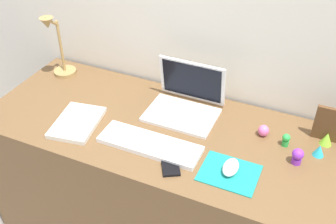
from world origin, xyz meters
TOP-DOWN VIEW (x-y plane):
  - back_wall at (0.00, 0.35)m, footprint 2.77×0.05m
  - desk at (0.00, 0.00)m, footprint 1.57×0.62m
  - laptop at (0.02, 0.16)m, footprint 0.30×0.24m
  - keyboard at (-0.01, -0.12)m, footprint 0.41×0.13m
  - mousepad at (0.32, -0.14)m, footprint 0.21×0.17m
  - mouse at (0.32, -0.13)m, footprint 0.06×0.10m
  - cell_phone at (0.10, -0.19)m, footprint 0.12×0.14m
  - desk_lamp at (-0.65, 0.17)m, footprint 0.11×0.15m
  - notebook_pad at (-0.35, -0.13)m, footprint 0.21×0.26m
  - picture_frame at (0.61, 0.20)m, footprint 0.12×0.02m
  - toy_figurine_pink at (0.38, 0.12)m, footprint 0.04×0.04m
  - toy_figurine_purple at (0.53, 0.01)m, footprint 0.04×0.04m
  - toy_figurine_green at (0.47, 0.10)m, footprint 0.03×0.03m
  - toy_figurine_cyan at (0.60, 0.09)m, footprint 0.04×0.04m
  - toy_figurine_lime at (0.62, 0.17)m, footprint 0.05×0.05m

SIDE VIEW (x-z plane):
  - desk at x=0.00m, z-range 0.00..0.74m
  - mousepad at x=0.32m, z-range 0.74..0.74m
  - cell_phone at x=0.10m, z-range 0.74..0.75m
  - keyboard at x=-0.01m, z-range 0.74..0.76m
  - notebook_pad at x=-0.35m, z-range 0.74..0.76m
  - back_wall at x=0.00m, z-range 0.00..1.51m
  - mouse at x=0.32m, z-range 0.74..0.78m
  - toy_figurine_cyan at x=0.60m, z-range 0.74..0.79m
  - toy_figurine_pink at x=0.38m, z-range 0.74..0.79m
  - toy_figurine_lime at x=0.62m, z-range 0.74..0.79m
  - toy_figurine_green at x=0.47m, z-range 0.74..0.80m
  - toy_figurine_purple at x=0.53m, z-range 0.74..0.81m
  - laptop at x=0.02m, z-range 0.69..0.90m
  - picture_frame at x=0.61m, z-range 0.74..0.89m
  - desk_lamp at x=-0.65m, z-range 0.73..1.06m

